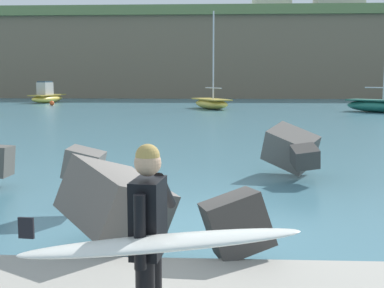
{
  "coord_description": "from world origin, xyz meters",
  "views": [
    {
      "loc": [
        0.29,
        -7.86,
        2.51
      ],
      "look_at": [
        -0.11,
        0.5,
        1.4
      ],
      "focal_mm": 46.47,
      "sensor_mm": 36.0,
      "label": 1
    }
  ],
  "objects_px": {
    "boat_mid_left": "(378,105)",
    "station_building_west": "(271,5)",
    "station_building_central": "(337,4)",
    "surfer_with_board": "(149,242)",
    "boat_near_right": "(47,96)",
    "boat_near_centre": "(211,103)",
    "mooring_buoy_inner": "(52,103)"
  },
  "relations": [
    {
      "from": "boat_near_right",
      "to": "station_building_west",
      "type": "relative_size",
      "value": 0.67
    },
    {
      "from": "surfer_with_board",
      "to": "boat_near_right",
      "type": "bearing_deg",
      "value": 109.83
    },
    {
      "from": "surfer_with_board",
      "to": "station_building_west",
      "type": "distance_m",
      "value": 80.94
    },
    {
      "from": "boat_near_centre",
      "to": "mooring_buoy_inner",
      "type": "bearing_deg",
      "value": 163.2
    },
    {
      "from": "mooring_buoy_inner",
      "to": "station_building_central",
      "type": "relative_size",
      "value": 0.07
    },
    {
      "from": "boat_near_centre",
      "to": "boat_near_right",
      "type": "distance_m",
      "value": 19.44
    },
    {
      "from": "boat_near_centre",
      "to": "mooring_buoy_inner",
      "type": "height_order",
      "value": "boat_near_centre"
    },
    {
      "from": "boat_mid_left",
      "to": "station_building_central",
      "type": "distance_m",
      "value": 48.42
    },
    {
      "from": "surfer_with_board",
      "to": "station_building_west",
      "type": "bearing_deg",
      "value": 83.33
    },
    {
      "from": "station_building_west",
      "to": "boat_near_centre",
      "type": "bearing_deg",
      "value": -102.33
    },
    {
      "from": "station_building_central",
      "to": "mooring_buoy_inner",
      "type": "bearing_deg",
      "value": -132.47
    },
    {
      "from": "station_building_west",
      "to": "mooring_buoy_inner",
      "type": "bearing_deg",
      "value": -122.64
    },
    {
      "from": "boat_mid_left",
      "to": "mooring_buoy_inner",
      "type": "relative_size",
      "value": 13.36
    },
    {
      "from": "station_building_west",
      "to": "boat_mid_left",
      "type": "bearing_deg",
      "value": -85.91
    },
    {
      "from": "boat_mid_left",
      "to": "boat_near_centre",
      "type": "bearing_deg",
      "value": 164.31
    },
    {
      "from": "station_building_central",
      "to": "boat_near_right",
      "type": "bearing_deg",
      "value": -138.22
    },
    {
      "from": "boat_near_right",
      "to": "boat_mid_left",
      "type": "xyz_separation_m",
      "value": [
        29.42,
        -12.94,
        -0.15
      ]
    },
    {
      "from": "station_building_west",
      "to": "station_building_central",
      "type": "xyz_separation_m",
      "value": [
        10.6,
        0.33,
        0.19
      ]
    },
    {
      "from": "boat_near_right",
      "to": "boat_mid_left",
      "type": "distance_m",
      "value": 32.14
    },
    {
      "from": "boat_mid_left",
      "to": "station_building_west",
      "type": "distance_m",
      "value": 47.6
    },
    {
      "from": "boat_near_centre",
      "to": "station_building_central",
      "type": "distance_m",
      "value": 48.73
    },
    {
      "from": "boat_near_right",
      "to": "mooring_buoy_inner",
      "type": "relative_size",
      "value": 12.26
    },
    {
      "from": "surfer_with_board",
      "to": "boat_near_right",
      "type": "xyz_separation_m",
      "value": [
        -16.89,
        46.83,
        -0.6
      ]
    },
    {
      "from": "boat_near_right",
      "to": "station_building_central",
      "type": "height_order",
      "value": "station_building_central"
    },
    {
      "from": "surfer_with_board",
      "to": "station_building_central",
      "type": "distance_m",
      "value": 83.17
    },
    {
      "from": "boat_near_centre",
      "to": "boat_near_right",
      "type": "bearing_deg",
      "value": 150.92
    },
    {
      "from": "boat_near_centre",
      "to": "surfer_with_board",
      "type": "bearing_deg",
      "value": -90.16
    },
    {
      "from": "boat_near_centre",
      "to": "station_building_west",
      "type": "xyz_separation_m",
      "value": [
        9.17,
        41.97,
        13.77
      ]
    },
    {
      "from": "surfer_with_board",
      "to": "boat_mid_left",
      "type": "distance_m",
      "value": 36.14
    },
    {
      "from": "boat_mid_left",
      "to": "station_building_west",
      "type": "relative_size",
      "value": 0.74
    },
    {
      "from": "surfer_with_board",
      "to": "boat_mid_left",
      "type": "bearing_deg",
      "value": 69.71
    },
    {
      "from": "mooring_buoy_inner",
      "to": "station_building_central",
      "type": "distance_m",
      "value": 53.21
    }
  ]
}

